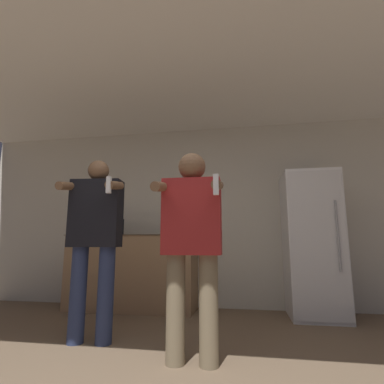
# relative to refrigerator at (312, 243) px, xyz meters

# --- Properties ---
(wall_back) EXTENTS (7.00, 0.06, 2.55)m
(wall_back) POSITION_rel_refrigerator_xyz_m (-1.32, 0.38, 0.41)
(wall_back) COLOR beige
(wall_back) RESTS_ON ground_plane
(ceiling_slab) EXTENTS (7.00, 3.41, 0.05)m
(ceiling_slab) POSITION_rel_refrigerator_xyz_m (-1.32, -1.10, 1.71)
(ceiling_slab) COLOR silver
(ceiling_slab) RESTS_ON wall_back
(refrigerator) EXTENTS (0.62, 0.72, 1.72)m
(refrigerator) POSITION_rel_refrigerator_xyz_m (0.00, 0.00, 0.00)
(refrigerator) COLOR white
(refrigerator) RESTS_ON ground_plane
(counter) EXTENTS (1.72, 0.60, 0.97)m
(counter) POSITION_rel_refrigerator_xyz_m (-2.30, 0.06, -0.37)
(counter) COLOR #997551
(counter) RESTS_ON ground_plane
(bottle_amber_bourbon) EXTENTS (0.08, 0.08, 0.31)m
(bottle_amber_bourbon) POSITION_rel_refrigerator_xyz_m (-2.47, -0.01, 0.24)
(bottle_amber_bourbon) COLOR black
(bottle_amber_bourbon) RESTS_ON counter
(bottle_short_whiskey) EXTENTS (0.08, 0.08, 0.31)m
(bottle_short_whiskey) POSITION_rel_refrigerator_xyz_m (-2.84, -0.01, 0.23)
(bottle_short_whiskey) COLOR silver
(bottle_short_whiskey) RESTS_ON counter
(bottle_red_label) EXTENTS (0.06, 0.06, 0.28)m
(bottle_red_label) POSITION_rel_refrigerator_xyz_m (-3.01, -0.01, 0.22)
(bottle_red_label) COLOR #563314
(bottle_red_label) RESTS_ON counter
(bottle_clear_vodka) EXTENTS (0.08, 0.08, 0.30)m
(bottle_clear_vodka) POSITION_rel_refrigerator_xyz_m (-1.67, -0.01, 0.22)
(bottle_clear_vodka) COLOR #563314
(bottle_clear_vodka) RESTS_ON counter
(bottle_dark_rum) EXTENTS (0.09, 0.09, 0.32)m
(bottle_dark_rum) POSITION_rel_refrigerator_xyz_m (-2.58, -0.01, 0.24)
(bottle_dark_rum) COLOR black
(bottle_dark_rum) RESTS_ON counter
(person_woman_foreground) EXTENTS (0.50, 0.44, 1.57)m
(person_woman_foreground) POSITION_rel_refrigerator_xyz_m (-1.20, -1.62, 0.03)
(person_woman_foreground) COLOR #75664C
(person_woman_foreground) RESTS_ON ground_plane
(person_man_side) EXTENTS (0.54, 0.46, 1.64)m
(person_man_side) POSITION_rel_refrigerator_xyz_m (-2.16, -1.31, 0.07)
(person_man_side) COLOR navy
(person_man_side) RESTS_ON ground_plane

